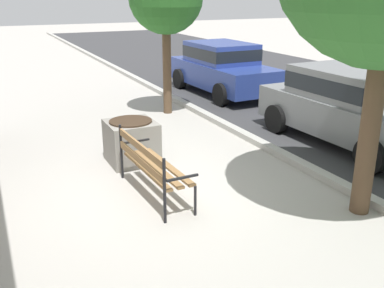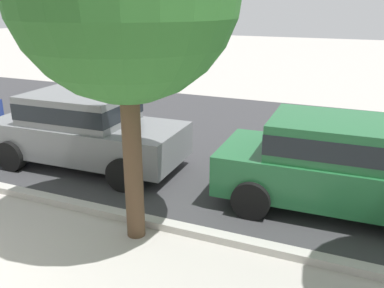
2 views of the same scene
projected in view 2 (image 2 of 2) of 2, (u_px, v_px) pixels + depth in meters
street_surface at (169, 131)px, 11.20m from camera, size 60.00×9.00×0.01m
curb_stone at (54, 200)px, 7.19m from camera, size 60.00×0.20×0.12m
parked_car_grey at (85, 127)px, 8.64m from camera, size 4.15×2.01×1.56m
parked_car_green at (341, 163)px, 6.75m from camera, size 4.15×2.01×1.56m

